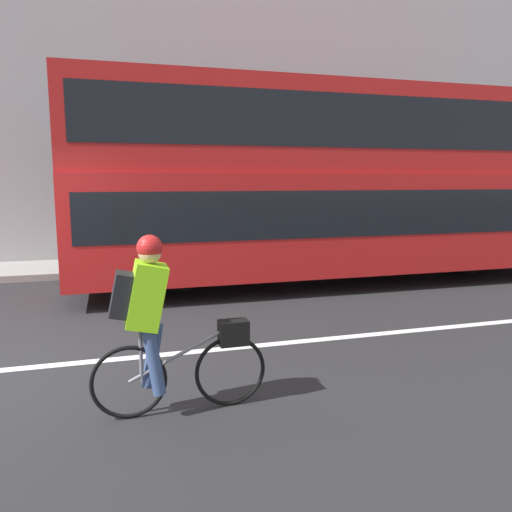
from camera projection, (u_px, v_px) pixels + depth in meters
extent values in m
cube|color=gray|center=(52.00, 269.00, 10.87)|extent=(60.00, 1.91, 0.14)
cube|color=#9E9EA3|center=(47.00, 97.00, 11.34)|extent=(60.00, 0.30, 7.72)
cylinder|color=black|center=(468.00, 248.00, 10.79)|extent=(1.08, 0.30, 1.08)
cylinder|color=black|center=(179.00, 261.00, 9.06)|extent=(1.08, 0.30, 1.08)
cube|color=#B21919|center=(337.00, 220.00, 9.82)|extent=(10.09, 2.58, 1.79)
cube|color=black|center=(337.00, 209.00, 9.79)|extent=(9.68, 2.60, 0.79)
cube|color=#B21919|center=(339.00, 133.00, 9.57)|extent=(10.09, 2.48, 1.56)
cube|color=black|center=(339.00, 128.00, 9.56)|extent=(9.68, 2.50, 0.88)
torus|color=black|center=(230.00, 371.00, 4.44)|extent=(0.64, 0.04, 0.64)
torus|color=black|center=(129.00, 382.00, 4.20)|extent=(0.64, 0.04, 0.64)
cylinder|color=slate|center=(181.00, 354.00, 4.29)|extent=(0.89, 0.03, 0.44)
cylinder|color=slate|center=(141.00, 354.00, 4.19)|extent=(0.03, 0.03, 0.47)
cube|color=black|center=(233.00, 332.00, 4.40)|extent=(0.26, 0.16, 0.22)
cube|color=#8CE019|center=(146.00, 295.00, 4.13)|extent=(0.37, 0.32, 0.58)
cube|color=black|center=(121.00, 294.00, 4.07)|extent=(0.21, 0.26, 0.38)
cylinder|color=#384C7A|center=(152.00, 355.00, 4.31)|extent=(0.21, 0.11, 0.58)
cylinder|color=#384C7A|center=(154.00, 362.00, 4.14)|extent=(0.19, 0.11, 0.58)
sphere|color=tan|center=(150.00, 253.00, 4.09)|extent=(0.19, 0.19, 0.19)
sphere|color=red|center=(150.00, 248.00, 4.08)|extent=(0.21, 0.21, 0.21)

